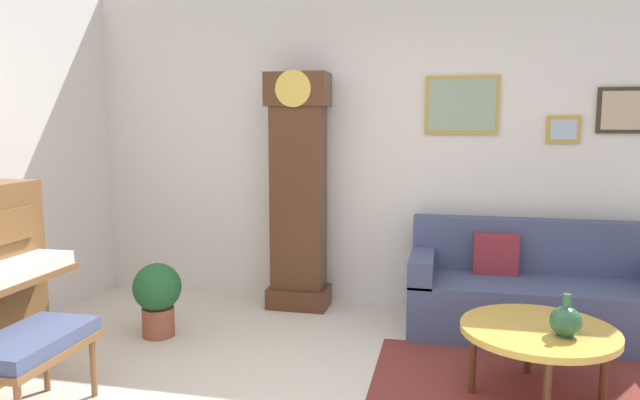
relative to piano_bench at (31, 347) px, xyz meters
name	(u,v)px	position (x,y,z in m)	size (l,w,h in m)	color
wall_back	(374,146)	(1.52, 2.48, 1.00)	(5.30, 0.13, 2.80)	silver
area_rug	(550,400)	(2.78, 0.83, -0.40)	(2.10, 1.50, 0.01)	maroon
piano_bench	(31,347)	(0.00, 0.00, 0.00)	(0.42, 0.70, 0.48)	brown
grandfather_clock	(298,198)	(0.91, 2.19, 0.56)	(0.52, 0.34, 2.03)	#4C2B19
couch	(535,292)	(2.84, 1.99, -0.09)	(1.90, 0.80, 0.84)	#424C70
coffee_table	(538,333)	(2.69, 0.83, 0.00)	(0.88, 0.88, 0.44)	gold
green_jug	(566,321)	(2.81, 0.71, 0.12)	(0.17, 0.17, 0.24)	#234C33
potted_plant	(157,295)	(0.05, 1.27, -0.08)	(0.36, 0.36, 0.56)	#935138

